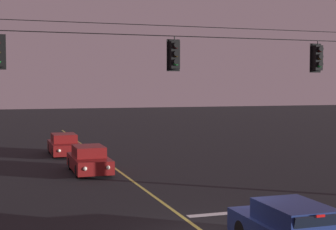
{
  "coord_description": "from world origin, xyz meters",
  "views": [
    {
      "loc": [
        -5.88,
        -13.69,
        4.52
      ],
      "look_at": [
        0.0,
        4.29,
        3.44
      ],
      "focal_mm": 54.63,
      "sensor_mm": 36.0,
      "label": 1
    }
  ],
  "objects_px": {
    "traffic_light_left_inner": "(175,55)",
    "car_oncoming_lead": "(89,160)",
    "traffic_light_centre": "(318,58)",
    "car_oncoming_trailing": "(64,145)",
    "car_waiting_near_lane": "(292,230)"
  },
  "relations": [
    {
      "from": "traffic_light_left_inner",
      "to": "car_oncoming_lead",
      "type": "distance_m",
      "value": 10.82
    },
    {
      "from": "traffic_light_centre",
      "to": "car_oncoming_lead",
      "type": "bearing_deg",
      "value": 127.55
    },
    {
      "from": "traffic_light_left_inner",
      "to": "traffic_light_centre",
      "type": "xyz_separation_m",
      "value": [
        5.82,
        0.0,
        0.0
      ]
    },
    {
      "from": "car_oncoming_lead",
      "to": "car_oncoming_trailing",
      "type": "height_order",
      "value": "same"
    },
    {
      "from": "traffic_light_left_inner",
      "to": "car_waiting_near_lane",
      "type": "height_order",
      "value": "traffic_light_left_inner"
    },
    {
      "from": "traffic_light_centre",
      "to": "car_waiting_near_lane",
      "type": "height_order",
      "value": "traffic_light_centre"
    },
    {
      "from": "traffic_light_left_inner",
      "to": "traffic_light_centre",
      "type": "bearing_deg",
      "value": 0.0
    },
    {
      "from": "traffic_light_centre",
      "to": "car_oncoming_trailing",
      "type": "height_order",
      "value": "traffic_light_centre"
    },
    {
      "from": "traffic_light_centre",
      "to": "car_oncoming_trailing",
      "type": "xyz_separation_m",
      "value": [
        -7.74,
        16.8,
        -4.96
      ]
    },
    {
      "from": "car_waiting_near_lane",
      "to": "traffic_light_centre",
      "type": "bearing_deg",
      "value": 50.54
    },
    {
      "from": "car_oncoming_lead",
      "to": "car_oncoming_trailing",
      "type": "distance_m",
      "value": 7.31
    },
    {
      "from": "car_oncoming_lead",
      "to": "car_waiting_near_lane",
      "type": "bearing_deg",
      "value": -78.25
    },
    {
      "from": "traffic_light_left_inner",
      "to": "car_waiting_near_lane",
      "type": "relative_size",
      "value": 0.28
    },
    {
      "from": "traffic_light_left_inner",
      "to": "car_oncoming_trailing",
      "type": "relative_size",
      "value": 0.28
    },
    {
      "from": "car_oncoming_trailing",
      "to": "car_waiting_near_lane",
      "type": "bearing_deg",
      "value": -80.97
    }
  ]
}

